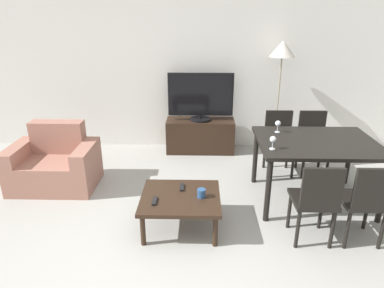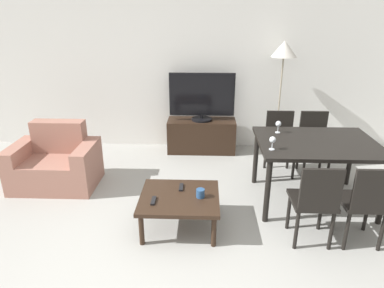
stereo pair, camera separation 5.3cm
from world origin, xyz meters
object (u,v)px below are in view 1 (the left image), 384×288
dining_chair_far_left (279,139)px  wine_glass_left (273,140)px  dining_table (316,147)px  tv (201,97)px  dining_chair_near_right (366,199)px  remote_primary (155,201)px  cup_white_near (201,193)px  armchair (55,165)px  dining_chair_far (313,139)px  coffee_table (181,200)px  wine_glass_center (278,124)px  floor_lamp (282,55)px  tv_stand (200,136)px  remote_secondary (182,187)px  dining_chair_near (316,199)px

dining_chair_far_left → wine_glass_left: size_ratio=5.82×
dining_chair_far_left → wine_glass_left: wine_glass_left is taller
dining_table → wine_glass_left: wine_glass_left is taller
tv → dining_chair_near_right: tv is taller
remote_primary → cup_white_near: cup_white_near is taller
armchair → dining_chair_far: dining_chair_far is taller
cup_white_near → wine_glass_left: wine_glass_left is taller
cup_white_near → coffee_table: bearing=175.6°
remote_primary → cup_white_near: 0.47m
wine_glass_center → floor_lamp: bearing=78.2°
tv_stand → dining_chair_far_left: size_ratio=1.25×
tv → floor_lamp: (1.17, -0.05, 0.64)m
dining_chair_far_left → wine_glass_center: bearing=-106.7°
remote_secondary → cup_white_near: size_ratio=1.68×
coffee_table → remote_secondary: size_ratio=5.36×
wine_glass_center → tv: bearing=126.6°
dining_chair_near → floor_lamp: floor_lamp is taller
coffee_table → dining_chair_near: dining_chair_near is taller
dining_chair_far → dining_chair_near_right: same height
remote_secondary → wine_glass_left: 1.08m
floor_lamp → wine_glass_left: (-0.42, -1.73, -0.67)m
dining_table → cup_white_near: size_ratio=14.83×
floor_lamp → cup_white_near: (-1.16, -2.07, -1.12)m
armchair → dining_chair_near_right: bearing=-18.2°
dining_chair_near_right → remote_primary: bearing=177.1°
tv_stand → wine_glass_center: 1.66m
dining_table → floor_lamp: size_ratio=0.76×
tv → floor_lamp: bearing=-2.4°
armchair → tv_stand: bearing=33.2°
remote_secondary → wine_glass_center: (1.12, 0.70, 0.48)m
tv → dining_chair_far: 1.75m
dining_table → dining_chair_near_right: bearing=-74.1°
dining_chair_near → floor_lamp: 2.51m
dining_table → remote_secondary: 1.60m
armchair → dining_chair_near: size_ratio=1.22×
armchair → cup_white_near: 2.08m
dining_table → wine_glass_left: (-0.56, -0.27, 0.18)m
wine_glass_left → tv_stand: bearing=113.0°
tv → dining_table: size_ratio=0.76×
dining_table → wine_glass_center: (-0.39, 0.28, 0.18)m
dining_chair_near → dining_chair_far: 1.69m
wine_glass_center → armchair: bearing=179.4°
coffee_table → remote_secondary: remote_secondary is taller
dining_table → dining_chair_near_right: 0.87m
tv → dining_chair_near: 2.60m
dining_chair_near_right → floor_lamp: (-0.37, 2.28, 1.05)m
dining_chair_far → cup_white_near: (-1.53, -1.42, -0.07)m
dining_chair_near → cup_white_near: (-1.07, 0.21, -0.07)m
dining_chair_near_right → remote_secondary: bearing=167.4°
coffee_table → wine_glass_left: size_ratio=5.50×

